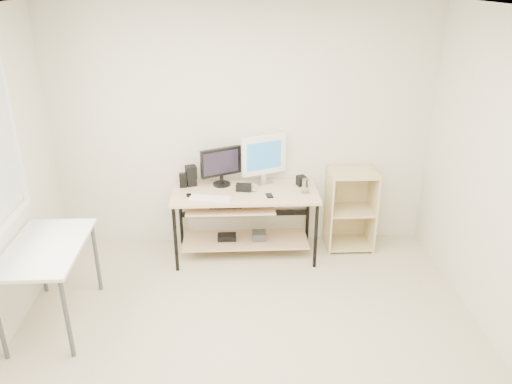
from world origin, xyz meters
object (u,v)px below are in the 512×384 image
(shelf_unit, at_px, (350,208))
(white_imac, at_px, (264,156))
(black_monitor, at_px, (221,164))
(side_table, at_px, (46,255))
(audio_controller, at_px, (183,180))
(desk, at_px, (243,210))

(shelf_unit, xyz_separation_m, white_imac, (-0.94, 0.04, 0.60))
(black_monitor, height_order, white_imac, white_imac)
(black_monitor, bearing_deg, side_table, -164.09)
(shelf_unit, bearing_deg, side_table, -156.67)
(side_table, xyz_separation_m, audio_controller, (1.04, 1.20, 0.16))
(desk, height_order, black_monitor, black_monitor)
(desk, bearing_deg, shelf_unit, 7.77)
(black_monitor, relative_size, audio_controller, 2.71)
(white_imac, bearing_deg, side_table, -168.40)
(desk, height_order, side_table, same)
(desk, distance_m, shelf_unit, 1.19)
(side_table, height_order, shelf_unit, shelf_unit)
(desk, height_order, audio_controller, audio_controller)
(desk, height_order, shelf_unit, shelf_unit)
(black_monitor, bearing_deg, shelf_unit, -25.44)
(side_table, relative_size, audio_controller, 6.37)
(side_table, bearing_deg, black_monitor, 40.70)
(white_imac, bearing_deg, black_monitor, 161.02)
(side_table, xyz_separation_m, black_monitor, (1.44, 1.24, 0.31))
(shelf_unit, relative_size, audio_controller, 5.73)
(black_monitor, relative_size, white_imac, 0.80)
(shelf_unit, bearing_deg, audio_controller, -179.19)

